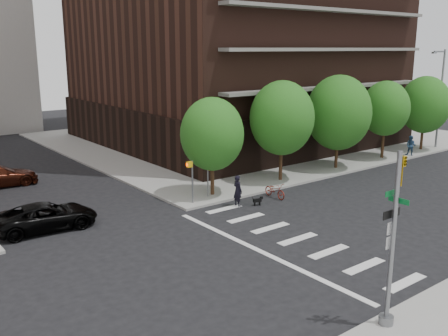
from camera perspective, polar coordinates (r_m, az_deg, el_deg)
The scene contains 16 objects.
ground at distance 23.39m, azimuth 3.23°, elevation -9.78°, with size 120.00×120.00×0.00m, color black.
sidewalk_ne at distance 53.46m, azimuth 3.37°, elevation 3.65°, with size 39.00×33.00×0.15m, color gray.
crosswalk at distance 24.79m, azimuth 7.13°, elevation -8.47°, with size 3.85×13.00×0.01m.
tree_a at distance 31.06m, azimuth -1.37°, elevation 3.89°, with size 4.00×4.00×5.90m.
tree_b at distance 34.84m, azimuth 6.64°, elevation 5.69°, with size 4.50×4.50×6.65m.
tree_c at distance 39.25m, azimuth 12.96°, elevation 6.17°, with size 5.00×5.00×6.80m.
tree_d at distance 44.04m, azimuth 17.97°, elevation 6.50°, with size 4.00×4.00×6.20m.
tree_e at distance 49.09m, azimuth 21.98°, elevation 6.72°, with size 4.50×4.50×6.35m.
traffic_signal at distance 17.47m, azimuth 18.64°, elevation -9.24°, with size 0.90×0.75×6.00m.
pedestrian_signal at distance 30.10m, azimuth -3.27°, elevation -0.70°, with size 2.18×0.67×2.60m.
streetlamp at distance 50.42m, azimuth 23.44°, elevation 7.95°, with size 2.14×0.22×9.00m.
parked_car_black at distance 27.69m, azimuth -19.60°, elevation -5.23°, with size 5.13×2.37×1.43m, color black.
scooter at distance 31.77m, azimuth 5.84°, elevation -2.54°, with size 0.64×1.84×0.97m, color maroon.
dog_walker at distance 29.85m, azimuth 1.57°, elevation -2.61°, with size 0.45×0.69×1.90m, color black.
dog at distance 30.15m, azimuth 3.88°, elevation -3.70°, with size 0.63×0.28×0.52m.
pedestrian_far at distance 46.20m, azimuth 20.57°, elevation 2.41°, with size 0.66×0.84×1.74m, color navy.
Camera 1 is at (-14.15, -16.17, 9.26)m, focal length 40.00 mm.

